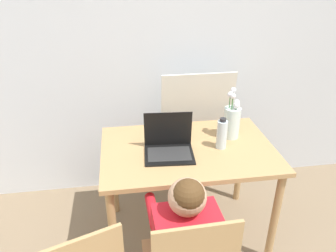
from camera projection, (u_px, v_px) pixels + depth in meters
name	position (u px, v px, depth m)	size (l,w,h in m)	color
wall_back	(172.00, 43.00, 2.49)	(6.40, 0.05, 2.50)	silver
dining_table	(188.00, 160.00, 2.15)	(1.11, 0.74, 0.73)	tan
person_seated	(183.00, 231.00, 1.62)	(0.33, 0.43, 0.97)	red
laptop	(169.00, 144.00, 2.04)	(0.32, 0.26, 0.25)	black
flower_vase	(232.00, 120.00, 2.19)	(0.11, 0.11, 0.35)	silver
water_bottle	(222.00, 134.00, 2.07)	(0.07, 0.07, 0.21)	silver
cardboard_panel	(195.00, 132.00, 2.72)	(0.58, 0.16, 1.07)	silver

